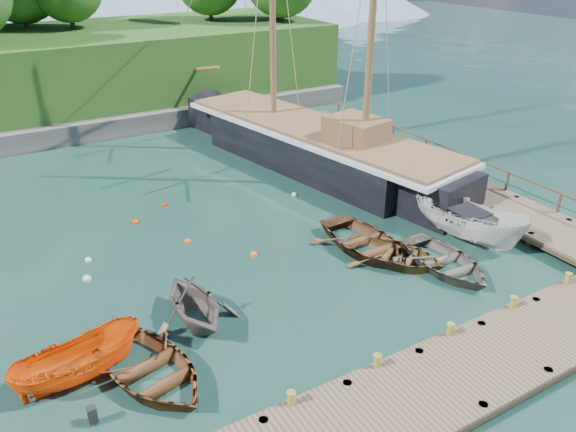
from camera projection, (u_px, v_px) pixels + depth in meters
name	position (u px, v px, depth m)	size (l,w,h in m)	color
ground	(313.00, 291.00, 21.59)	(160.00, 160.00, 0.00)	#17382B
dock_near	(482.00, 364.00, 17.28)	(20.00, 3.20, 1.10)	#4E422E
dock_east	(417.00, 167.00, 32.00)	(3.20, 24.00, 1.10)	#4E422E
bollard_0	(291.00, 420.00, 15.84)	(0.26, 0.26, 0.45)	olive
bollard_1	(375.00, 382.00, 17.20)	(0.26, 0.26, 0.45)	olive
bollard_2	(447.00, 349.00, 18.56)	(0.26, 0.26, 0.45)	olive
bollard_3	(509.00, 321.00, 19.91)	(0.26, 0.26, 0.45)	olive
bollard_4	(563.00, 297.00, 21.27)	(0.26, 0.26, 0.45)	olive
rowboat_0	(151.00, 379.00, 17.32)	(3.44, 4.82, 1.00)	brown
rowboat_1	(195.00, 322.00, 19.85)	(3.14, 3.64, 1.92)	#655B54
rowboat_2	(393.00, 261.00, 23.58)	(3.07, 4.30, 0.89)	brown
rowboat_3	(444.00, 269.00, 23.04)	(3.19, 4.47, 0.93)	#605A4F
rowboat_4	(364.00, 250.00, 24.43)	(3.54, 4.96, 1.03)	brown
motorboat_orange	(82.00, 379.00, 17.31)	(1.52, 4.04, 1.56)	#F65507
cabin_boat_white	(465.00, 240.00, 25.26)	(2.05, 5.46, 2.11)	silver
schooner	(316.00, 149.00, 32.83)	(8.38, 26.25, 19.20)	black
mooring_buoy_0	(87.00, 279.00, 22.33)	(0.35, 0.35, 0.35)	silver
mooring_buoy_1	(188.00, 242.00, 25.05)	(0.34, 0.34, 0.34)	#F95615
mooring_buoy_2	(254.00, 255.00, 24.02)	(0.35, 0.35, 0.35)	orange
mooring_buoy_3	(294.00, 195.00, 29.57)	(0.31, 0.31, 0.31)	silver
mooring_buoy_4	(136.00, 223.00, 26.76)	(0.37, 0.37, 0.37)	#D04400
mooring_buoy_5	(165.00, 206.00, 28.45)	(0.28, 0.28, 0.28)	red
mooring_buoy_6	(88.00, 261.00, 23.62)	(0.29, 0.29, 0.29)	white
distant_ridge	(61.00, 2.00, 75.64)	(117.00, 40.00, 10.00)	#728CA5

